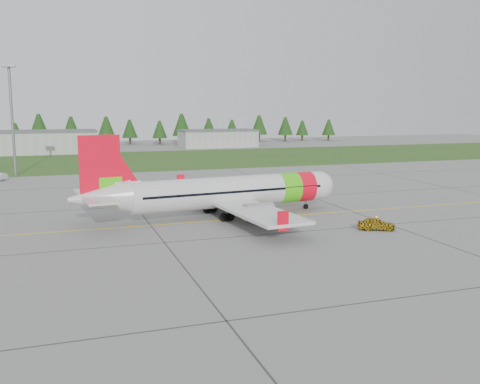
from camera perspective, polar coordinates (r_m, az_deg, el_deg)
name	(u,v)px	position (r m, az deg, el deg)	size (l,w,h in m)	color
ground	(307,231)	(56.40, 7.11, -4.17)	(320.00, 320.00, 0.00)	gray
aircraft	(226,192)	(63.09, -1.53, -0.04)	(32.77, 30.36, 9.93)	silver
follow_me_car	(377,212)	(57.96, 14.40, -2.08)	(1.54, 1.31, 3.84)	yellow
grass_strip	(162,159)	(134.16, -8.32, 3.48)	(320.00, 50.00, 0.03)	#30561E
taxi_guideline	(277,216)	(63.51, 3.97, -2.61)	(120.00, 0.25, 0.02)	gold
hangar_west	(36,143)	(159.76, -20.90, 4.93)	(32.00, 14.00, 6.00)	#A8A8A3
hangar_east	(218,139)	(174.70, -2.40, 5.69)	(24.00, 12.00, 5.20)	#A8A8A3
floodlight_mast	(12,123)	(107.68, -23.12, 6.83)	(0.50, 0.50, 20.00)	slate
treeline	(132,130)	(189.06, -11.47, 6.50)	(160.00, 8.00, 10.00)	#1C3F14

